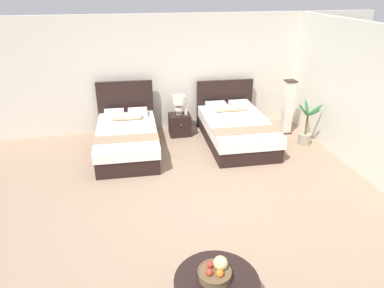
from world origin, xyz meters
TOP-DOWN VIEW (x-y plane):
  - ground_plane at (0.00, 0.00)m, footprint 9.54×10.23m
  - wall_back at (0.00, 3.31)m, footprint 9.54×0.12m
  - wall_side_right at (2.97, 0.40)m, footprint 0.12×5.83m
  - bed_near_window at (-1.14, 2.15)m, footprint 1.25×2.14m
  - bed_near_corner at (1.15, 2.14)m, footprint 1.36×2.19m
  - nightstand at (0.04, 2.76)m, footprint 0.46×0.42m
  - table_lamp at (0.04, 2.78)m, footprint 0.28×0.28m
  - vase at (0.18, 2.72)m, footprint 0.07×0.07m
  - coffee_table at (-0.39, -1.95)m, footprint 0.86×0.86m
  - fruit_bowl at (-0.39, -1.91)m, footprint 0.34×0.34m
  - floor_lamp_corner at (2.42, 2.41)m, footprint 0.23×0.23m
  - potted_palm at (2.56, 1.75)m, footprint 0.51×0.58m

SIDE VIEW (x-z plane):
  - ground_plane at x=0.00m, z-range -0.02..0.00m
  - nightstand at x=0.04m, z-range 0.00..0.49m
  - bed_near_window at x=-1.14m, z-range -0.31..0.90m
  - potted_palm at x=2.56m, z-range -0.16..0.76m
  - bed_near_corner at x=1.15m, z-range -0.25..0.85m
  - coffee_table at x=-0.39m, z-range 0.13..0.58m
  - fruit_bowl at x=-0.39m, z-range 0.42..0.65m
  - vase at x=0.18m, z-range 0.49..0.64m
  - floor_lamp_corner at x=2.42m, z-range 0.00..1.22m
  - table_lamp at x=0.04m, z-range 0.52..0.94m
  - wall_back at x=0.00m, z-range 0.00..2.55m
  - wall_side_right at x=2.97m, z-range 0.00..2.55m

